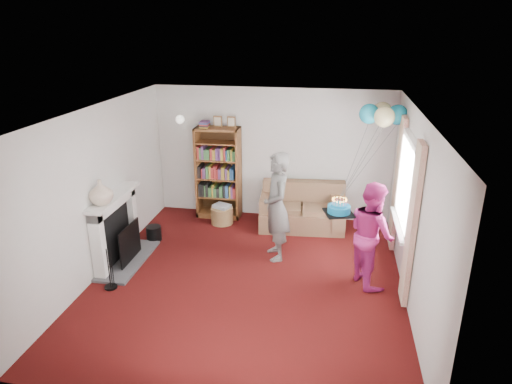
% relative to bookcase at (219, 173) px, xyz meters
% --- Properties ---
extents(ground, '(5.00, 5.00, 0.00)m').
position_rel_bookcase_xyz_m(ground, '(1.01, -2.30, -0.87)').
color(ground, black).
rests_on(ground, ground).
extents(wall_back, '(4.50, 0.02, 2.50)m').
position_rel_bookcase_xyz_m(wall_back, '(1.01, 0.21, 0.38)').
color(wall_back, silver).
rests_on(wall_back, ground).
extents(wall_left, '(0.02, 5.00, 2.50)m').
position_rel_bookcase_xyz_m(wall_left, '(-1.25, -2.30, 0.38)').
color(wall_left, silver).
rests_on(wall_left, ground).
extents(wall_right, '(0.02, 5.00, 2.50)m').
position_rel_bookcase_xyz_m(wall_right, '(3.27, -2.30, 0.38)').
color(wall_right, silver).
rests_on(wall_right, ground).
extents(ceiling, '(4.50, 5.00, 0.01)m').
position_rel_bookcase_xyz_m(ceiling, '(1.01, -2.30, 1.63)').
color(ceiling, white).
rests_on(ceiling, wall_back).
extents(fireplace, '(0.55, 1.80, 1.12)m').
position_rel_bookcase_xyz_m(fireplace, '(-1.08, -2.11, -0.36)').
color(fireplace, '#3F3F42').
rests_on(fireplace, ground).
extents(window_bay, '(0.14, 2.02, 2.20)m').
position_rel_bookcase_xyz_m(window_bay, '(3.21, -1.70, 0.33)').
color(window_bay, white).
rests_on(window_bay, ground).
extents(wall_sconce, '(0.16, 0.23, 0.16)m').
position_rel_bookcase_xyz_m(wall_sconce, '(-0.74, 0.06, 1.01)').
color(wall_sconce, gold).
rests_on(wall_sconce, ground).
extents(bookcase, '(0.84, 0.42, 1.98)m').
position_rel_bookcase_xyz_m(bookcase, '(0.00, 0.00, 0.00)').
color(bookcase, '#472B14').
rests_on(bookcase, ground).
extents(sofa, '(1.54, 0.82, 0.82)m').
position_rel_bookcase_xyz_m(sofa, '(1.65, -0.24, -0.56)').
color(sofa, brown).
rests_on(sofa, ground).
extents(wicker_basket, '(0.42, 0.42, 0.38)m').
position_rel_bookcase_xyz_m(wicker_basket, '(0.14, -0.38, -0.70)').
color(wicker_basket, olive).
rests_on(wicker_basket, ground).
extents(person_striped, '(0.62, 0.75, 1.76)m').
position_rel_bookcase_xyz_m(person_striped, '(1.33, -1.52, 0.01)').
color(person_striped, black).
rests_on(person_striped, ground).
extents(person_magenta, '(0.84, 0.93, 1.55)m').
position_rel_bookcase_xyz_m(person_magenta, '(2.76, -2.04, -0.10)').
color(person_magenta, '#AF236F').
rests_on(person_magenta, ground).
extents(birthday_cake, '(0.39, 0.39, 0.22)m').
position_rel_bookcase_xyz_m(birthday_cake, '(2.28, -2.05, 0.25)').
color(birthday_cake, black).
rests_on(birthday_cake, ground).
extents(balloons, '(1.00, 0.77, 1.74)m').
position_rel_bookcase_xyz_m(balloons, '(2.91, -0.60, 1.35)').
color(balloons, '#3F3F3F').
rests_on(balloons, ground).
extents(mantel_vase, '(0.45, 0.45, 0.36)m').
position_rel_bookcase_xyz_m(mantel_vase, '(-1.11, -2.45, 0.43)').
color(mantel_vase, beige).
rests_on(mantel_vase, fireplace).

